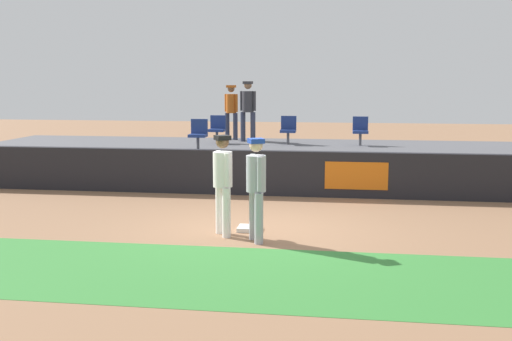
{
  "coord_description": "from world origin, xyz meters",
  "views": [
    {
      "loc": [
        1.53,
        -10.72,
        2.79
      ],
      "look_at": [
        -0.13,
        0.98,
        1.0
      ],
      "focal_mm": 41.28,
      "sensor_mm": 36.0,
      "label": 1
    }
  ],
  "objects": [
    {
      "name": "ground_plane",
      "position": [
        0.0,
        0.0,
        0.0
      ],
      "size": [
        60.0,
        60.0,
        0.0
      ],
      "primitive_type": "plane",
      "color": "#936B4C"
    },
    {
      "name": "grass_foreground_strip",
      "position": [
        0.0,
        -2.59,
        0.0
      ],
      "size": [
        18.0,
        2.8,
        0.01
      ],
      "primitive_type": "cube",
      "color": "#388438",
      "rests_on": "ground_plane"
    },
    {
      "name": "first_base",
      "position": [
        -0.13,
        -0.02,
        0.04
      ],
      "size": [
        0.4,
        0.4,
        0.08
      ],
      "primitive_type": "cube",
      "color": "white",
      "rests_on": "ground_plane"
    },
    {
      "name": "player_fielder_home",
      "position": [
        -0.54,
        -0.41,
        1.06
      ],
      "size": [
        0.48,
        0.59,
        1.84
      ],
      "rotation": [
        0.0,
        0.0,
        -1.0
      ],
      "color": "white",
      "rests_on": "ground_plane"
    },
    {
      "name": "player_runner_visitor",
      "position": [
        0.12,
        -0.76,
        1.06
      ],
      "size": [
        0.46,
        0.47,
        1.83
      ],
      "rotation": [
        0.0,
        0.0,
        -1.13
      ],
      "color": "#9EA3AD",
      "rests_on": "ground_plane"
    },
    {
      "name": "field_wall",
      "position": [
        0.01,
        3.51,
        0.56
      ],
      "size": [
        18.0,
        0.26,
        1.11
      ],
      "color": "black",
      "rests_on": "ground_plane"
    },
    {
      "name": "bleacher_platform",
      "position": [
        0.0,
        6.09,
        0.47
      ],
      "size": [
        18.0,
        4.8,
        0.93
      ],
      "primitive_type": "cube",
      "color": "#59595E",
      "rests_on": "ground_plane"
    },
    {
      "name": "seat_back_center",
      "position": [
        0.03,
        6.76,
        1.41
      ],
      "size": [
        0.46,
        0.44,
        0.84
      ],
      "color": "#4C4C51",
      "rests_on": "bleacher_platform"
    },
    {
      "name": "seat_back_right",
      "position": [
        2.15,
        6.76,
        1.41
      ],
      "size": [
        0.45,
        0.44,
        0.84
      ],
      "color": "#4C4C51",
      "rests_on": "bleacher_platform"
    },
    {
      "name": "seat_front_left",
      "position": [
        -2.28,
        4.96,
        1.41
      ],
      "size": [
        0.46,
        0.44,
        0.84
      ],
      "color": "#4C4C51",
      "rests_on": "bleacher_platform"
    },
    {
      "name": "seat_back_left",
      "position": [
        -2.13,
        6.76,
        1.41
      ],
      "size": [
        0.47,
        0.44,
        0.84
      ],
      "color": "#4C4C51",
      "rests_on": "bleacher_platform"
    },
    {
      "name": "spectator_hooded",
      "position": [
        -1.29,
        7.4,
        2.02
      ],
      "size": [
        0.51,
        0.42,
        1.87
      ],
      "rotation": [
        0.0,
        0.0,
        2.93
      ],
      "color": "#33384C",
      "rests_on": "bleacher_platform"
    },
    {
      "name": "spectator_capped",
      "position": [
        -1.92,
        7.94,
        1.94
      ],
      "size": [
        0.46,
        0.43,
        1.74
      ],
      "rotation": [
        0.0,
        0.0,
        2.75
      ],
      "color": "#33384C",
      "rests_on": "bleacher_platform"
    }
  ]
}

